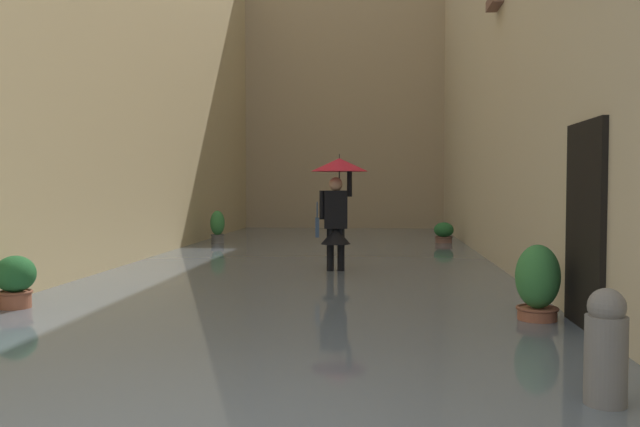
{
  "coord_description": "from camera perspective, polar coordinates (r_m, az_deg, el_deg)",
  "views": [
    {
      "loc": [
        -1.26,
        3.14,
        1.56
      ],
      "look_at": [
        -0.2,
        -7.96,
        1.07
      ],
      "focal_mm": 36.03,
      "sensor_mm": 36.0,
      "label": 1
    }
  ],
  "objects": [
    {
      "name": "potted_plant_mid_left",
      "position": [
        16.32,
        10.93,
        -1.83
      ],
      "size": [
        0.49,
        0.49,
        0.64
      ],
      "color": "brown",
      "rests_on": "ground_plane"
    },
    {
      "name": "person_wading",
      "position": [
        10.7,
        1.54,
        1.83
      ],
      "size": [
        0.96,
        0.96,
        2.09
      ],
      "color": "#2D2319",
      "rests_on": "ground_plane"
    },
    {
      "name": "building_facade_far",
      "position": [
        22.62,
        2.24,
        10.57
      ],
      "size": [
        10.23,
        1.8,
        9.48
      ],
      "primitive_type": "cube",
      "color": "tan",
      "rests_on": "ground_plane"
    },
    {
      "name": "potted_plant_near_right",
      "position": [
        16.19,
        -9.09,
        -1.31
      ],
      "size": [
        0.36,
        0.36,
        0.94
      ],
      "color": "#66605B",
      "rests_on": "ground_plane"
    },
    {
      "name": "potted_plant_far_left",
      "position": [
        7.22,
        18.76,
        -6.22
      ],
      "size": [
        0.46,
        0.46,
        0.94
      ],
      "color": "#9E563D",
      "rests_on": "ground_plane"
    },
    {
      "name": "potted_plant_far_right",
      "position": [
        8.3,
        -25.44,
        -5.64
      ],
      "size": [
        0.47,
        0.47,
        0.75
      ],
      "color": "#9E563D",
      "rests_on": "ground_plane"
    },
    {
      "name": "mooring_bollard",
      "position": [
        4.65,
        24.05,
        -11.56
      ],
      "size": [
        0.27,
        0.27,
        0.9
      ],
      "color": "slate",
      "rests_on": "ground_plane"
    },
    {
      "name": "flood_water",
      "position": [
        12.45,
        -0.41,
        -4.39
      ],
      "size": [
        7.43,
        24.32,
        0.13
      ],
      "primitive_type": "cube",
      "color": "slate",
      "rests_on": "ground_plane"
    },
    {
      "name": "ground_plane",
      "position": [
        12.46,
        -0.41,
        -4.7
      ],
      "size": [
        60.0,
        60.0,
        0.0
      ],
      "primitive_type": "plane",
      "color": "gray"
    }
  ]
}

